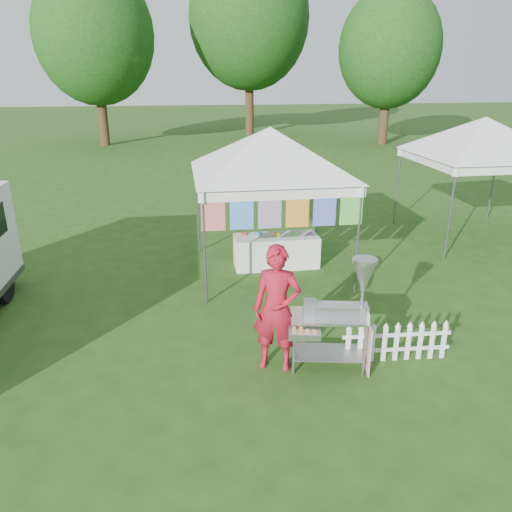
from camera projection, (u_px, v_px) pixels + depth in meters
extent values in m
plane|color=#234714|center=(309.00, 356.00, 7.49)|extent=(120.00, 120.00, 0.00)
cylinder|color=#59595E|center=(205.00, 249.00, 8.85)|extent=(0.04, 0.04, 2.10)
cylinder|color=#59595E|center=(358.00, 241.00, 9.25)|extent=(0.04, 0.04, 2.10)
cylinder|color=#59595E|center=(198.00, 208.00, 11.49)|extent=(0.04, 0.04, 2.10)
cylinder|color=#59595E|center=(317.00, 204.00, 11.89)|extent=(0.04, 0.04, 2.10)
cube|color=white|center=(284.00, 194.00, 8.72)|extent=(3.00, 0.03, 0.22)
cube|color=white|center=(259.00, 165.00, 11.36)|extent=(3.00, 0.03, 0.22)
pyramid|color=white|center=(270.00, 127.00, 9.69)|extent=(4.24, 4.24, 0.90)
cylinder|color=#59595E|center=(284.00, 189.00, 8.70)|extent=(3.00, 0.03, 0.03)
cube|color=#DA1B9C|center=(213.00, 211.00, 8.64)|extent=(0.42, 0.01, 0.70)
cube|color=blue|center=(242.00, 210.00, 8.71)|extent=(0.42, 0.01, 0.70)
cube|color=#2FB1AA|center=(270.00, 209.00, 8.78)|extent=(0.42, 0.01, 0.70)
cube|color=red|center=(297.00, 208.00, 8.85)|extent=(0.42, 0.01, 0.70)
cube|color=purple|center=(325.00, 207.00, 8.92)|extent=(0.42, 0.01, 0.70)
cube|color=#19964D|center=(352.00, 206.00, 8.99)|extent=(0.42, 0.01, 0.70)
cylinder|color=#59595E|center=(450.00, 214.00, 11.02)|extent=(0.04, 0.04, 2.10)
cylinder|color=#59595E|center=(397.00, 186.00, 13.65)|extent=(0.04, 0.04, 2.10)
cylinder|color=#59595E|center=(493.00, 183.00, 14.05)|extent=(0.04, 0.04, 2.10)
cube|color=white|center=(450.00, 150.00, 13.52)|extent=(3.00, 0.03, 0.22)
pyramid|color=white|center=(486.00, 117.00, 11.86)|extent=(4.24, 4.24, 0.90)
cylinder|color=#3A2B15|center=(102.00, 110.00, 28.21)|extent=(0.56, 0.56, 3.96)
ellipsoid|color=#22661C|center=(94.00, 35.00, 26.86)|extent=(6.40, 6.40, 7.36)
cylinder|color=#3A2B15|center=(249.00, 97.00, 33.03)|extent=(0.56, 0.56, 4.84)
ellipsoid|color=#22661C|center=(249.00, 18.00, 31.38)|extent=(7.60, 7.60, 8.74)
cylinder|color=#3A2B15|center=(384.00, 113.00, 28.68)|extent=(0.56, 0.56, 3.52)
ellipsoid|color=#22661C|center=(390.00, 48.00, 27.48)|extent=(5.60, 5.60, 6.44)
cylinder|color=gray|center=(294.00, 349.00, 6.90)|extent=(0.04, 0.04, 0.80)
cylinder|color=gray|center=(365.00, 350.00, 6.87)|extent=(0.04, 0.04, 0.80)
cylinder|color=gray|center=(293.00, 333.00, 7.31)|extent=(0.04, 0.04, 0.80)
cylinder|color=gray|center=(360.00, 335.00, 7.27)|extent=(0.04, 0.04, 0.80)
cube|color=gray|center=(327.00, 352.00, 7.15)|extent=(1.10, 0.69, 0.01)
cube|color=#B7B7BC|center=(329.00, 316.00, 6.95)|extent=(1.15, 0.73, 0.04)
cube|color=#B7B7BC|center=(341.00, 310.00, 6.95)|extent=(0.79, 0.36, 0.13)
cube|color=gray|center=(310.00, 307.00, 6.96)|extent=(0.21, 0.23, 0.20)
cylinder|color=gray|center=(363.00, 289.00, 6.83)|extent=(0.05, 0.05, 0.80)
cone|color=#B7B7BC|center=(364.00, 274.00, 6.76)|extent=(0.38, 0.38, 0.36)
cylinder|color=#B7B7BC|center=(365.00, 261.00, 6.69)|extent=(0.40, 0.40, 0.05)
cube|color=#B7B7BC|center=(304.00, 333.00, 6.68)|extent=(0.47, 0.34, 0.09)
cube|color=pink|center=(366.00, 342.00, 7.07)|extent=(0.15, 0.66, 0.72)
cube|color=white|center=(368.00, 318.00, 6.66)|extent=(0.04, 0.13, 0.16)
imported|color=maroon|center=(277.00, 309.00, 6.92)|extent=(0.78, 0.64, 1.83)
cylinder|color=black|center=(2.00, 285.00, 9.13)|extent=(0.24, 0.68, 0.67)
cube|color=white|center=(348.00, 346.00, 7.22)|extent=(0.07, 0.02, 0.56)
cube|color=white|center=(360.00, 345.00, 7.23)|extent=(0.07, 0.02, 0.56)
cube|color=white|center=(372.00, 345.00, 7.25)|extent=(0.07, 0.02, 0.56)
cube|color=white|center=(384.00, 344.00, 7.26)|extent=(0.07, 0.02, 0.56)
cube|color=white|center=(396.00, 343.00, 7.28)|extent=(0.07, 0.02, 0.56)
cube|color=white|center=(408.00, 343.00, 7.29)|extent=(0.07, 0.02, 0.56)
cube|color=white|center=(420.00, 342.00, 7.31)|extent=(0.07, 0.02, 0.56)
cube|color=white|center=(432.00, 342.00, 7.32)|extent=(0.07, 0.02, 0.56)
cube|color=white|center=(444.00, 341.00, 7.34)|extent=(0.07, 0.02, 0.56)
cube|color=white|center=(396.00, 349.00, 7.31)|extent=(1.62, 0.12, 0.05)
cube|color=white|center=(397.00, 335.00, 7.23)|extent=(1.62, 0.12, 0.05)
cube|color=white|center=(276.00, 251.00, 10.83)|extent=(1.80, 0.70, 0.69)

